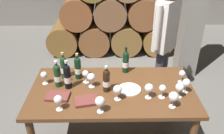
# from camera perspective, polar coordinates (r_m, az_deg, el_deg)

# --- Properties ---
(barrel_stack) EXTENTS (2.49, 0.90, 1.69)m
(barrel_stack) POSITION_cam_1_polar(r_m,az_deg,el_deg) (4.84, -0.46, 12.27)
(barrel_stack) COLOR brown
(barrel_stack) RESTS_ON ground_plane
(dining_table) EXTENTS (1.70, 0.90, 0.76)m
(dining_table) POSITION_cam_1_polar(r_m,az_deg,el_deg) (2.52, 0.07, -7.05)
(dining_table) COLOR brown
(dining_table) RESTS_ON ground_plane
(wine_bottle_0) EXTENTS (0.07, 0.07, 0.32)m
(wine_bottle_0) POSITION_cam_1_polar(r_m,az_deg,el_deg) (2.45, -10.72, -2.25)
(wine_bottle_0) COLOR black
(wine_bottle_0) RESTS_ON dining_table
(wine_bottle_1) EXTENTS (0.07, 0.07, 0.29)m
(wine_bottle_1) POSITION_cam_1_polar(r_m,az_deg,el_deg) (2.37, -1.35, -3.23)
(wine_bottle_1) COLOR black
(wine_bottle_1) RESTS_ON dining_table
(wine_bottle_2) EXTENTS (0.07, 0.07, 0.31)m
(wine_bottle_2) POSITION_cam_1_polar(r_m,az_deg,el_deg) (2.70, 3.32, 1.32)
(wine_bottle_2) COLOR black
(wine_bottle_2) RESTS_ON dining_table
(wine_bottle_3) EXTENTS (0.07, 0.07, 0.31)m
(wine_bottle_3) POSITION_cam_1_polar(r_m,az_deg,el_deg) (2.60, -8.26, -0.17)
(wine_bottle_3) COLOR black
(wine_bottle_3) RESTS_ON dining_table
(wine_bottle_4) EXTENTS (0.07, 0.07, 0.30)m
(wine_bottle_4) POSITION_cam_1_polar(r_m,az_deg,el_deg) (2.51, -13.05, -1.97)
(wine_bottle_4) COLOR #19381E
(wine_bottle_4) RESTS_ON dining_table
(wine_bottle_5) EXTENTS (0.07, 0.07, 0.31)m
(wine_bottle_5) POSITION_cam_1_polar(r_m,az_deg,el_deg) (2.64, -11.58, 0.01)
(wine_bottle_5) COLOR #19381E
(wine_bottle_5) RESTS_ON dining_table
(wine_glass_0) EXTENTS (0.08, 0.08, 0.15)m
(wine_glass_0) POSITION_cam_1_polar(r_m,az_deg,el_deg) (2.19, -12.88, -7.78)
(wine_glass_0) COLOR white
(wine_glass_0) RESTS_ON dining_table
(wine_glass_1) EXTENTS (0.09, 0.09, 0.16)m
(wine_glass_1) POSITION_cam_1_polar(r_m,az_deg,el_deg) (2.38, 16.08, -4.79)
(wine_glass_1) COLOR white
(wine_glass_1) RESTS_ON dining_table
(wine_glass_2) EXTENTS (0.07, 0.07, 0.14)m
(wine_glass_2) POSITION_cam_1_polar(r_m,az_deg,el_deg) (2.62, 16.59, -1.66)
(wine_glass_2) COLOR white
(wine_glass_2) RESTS_ON dining_table
(wine_glass_3) EXTENTS (0.09, 0.09, 0.16)m
(wine_glass_3) POSITION_cam_1_polar(r_m,az_deg,el_deg) (2.23, 14.68, -7.00)
(wine_glass_3) COLOR white
(wine_glass_3) RESTS_ON dining_table
(wine_glass_4) EXTENTS (0.09, 0.09, 0.16)m
(wine_glass_4) POSITION_cam_1_polar(r_m,az_deg,el_deg) (2.26, 1.37, -5.52)
(wine_glass_4) COLOR white
(wine_glass_4) RESTS_ON dining_table
(wine_glass_5) EXTENTS (0.07, 0.07, 0.15)m
(wine_glass_5) POSITION_cam_1_polar(r_m,az_deg,el_deg) (2.59, -16.12, -1.95)
(wine_glass_5) COLOR white
(wine_glass_5) RESTS_ON dining_table
(wine_glass_6) EXTENTS (0.08, 0.08, 0.16)m
(wine_glass_6) POSITION_cam_1_polar(r_m,az_deg,el_deg) (2.47, 17.53, -3.72)
(wine_glass_6) COLOR white
(wine_glass_6) RESTS_ON dining_table
(wine_glass_7) EXTENTS (0.07, 0.07, 0.14)m
(wine_glass_7) POSITION_cam_1_polar(r_m,az_deg,el_deg) (2.34, 12.13, -5.18)
(wine_glass_7) COLOR white
(wine_glass_7) RESTS_ON dining_table
(wine_glass_8) EXTENTS (0.09, 0.09, 0.16)m
(wine_glass_8) POSITION_cam_1_polar(r_m,az_deg,el_deg) (2.11, -2.92, -8.36)
(wine_glass_8) COLOR white
(wine_glass_8) RESTS_ON dining_table
(wine_glass_9) EXTENTS (0.09, 0.09, 0.16)m
(wine_glass_9) POSITION_cam_1_polar(r_m,az_deg,el_deg) (2.31, 8.95, -5.09)
(wine_glass_9) COLOR white
(wine_glass_9) RESTS_ON dining_table
(wine_glass_10) EXTENTS (0.07, 0.07, 0.15)m
(wine_glass_10) POSITION_cam_1_polar(r_m,az_deg,el_deg) (2.53, -6.40, -1.72)
(wine_glass_10) COLOR white
(wine_glass_10) RESTS_ON dining_table
(wine_glass_11) EXTENTS (0.09, 0.09, 0.16)m
(wine_glass_11) POSITION_cam_1_polar(r_m,az_deg,el_deg) (2.45, -5.06, -2.55)
(wine_glass_11) COLOR white
(wine_glass_11) RESTS_ON dining_table
(tasting_notebook) EXTENTS (0.23, 0.18, 0.03)m
(tasting_notebook) POSITION_cam_1_polar(r_m,az_deg,el_deg) (2.40, -12.96, -6.90)
(tasting_notebook) COLOR brown
(tasting_notebook) RESTS_ON dining_table
(leather_ledger) EXTENTS (0.25, 0.20, 0.03)m
(leather_ledger) POSITION_cam_1_polar(r_m,az_deg,el_deg) (2.29, -6.17, -8.11)
(leather_ledger) COLOR brown
(leather_ledger) RESTS_ON dining_table
(serving_plate) EXTENTS (0.24, 0.24, 0.01)m
(serving_plate) POSITION_cam_1_polar(r_m,az_deg,el_deg) (2.45, 4.21, -5.42)
(serving_plate) COLOR white
(serving_plate) RESTS_ON dining_table
(sommelier_presenting) EXTENTS (0.36, 0.39, 1.72)m
(sommelier_presenting) POSITION_cam_1_polar(r_m,az_deg,el_deg) (3.07, 12.70, 7.37)
(sommelier_presenting) COLOR #383842
(sommelier_presenting) RESTS_ON ground_plane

